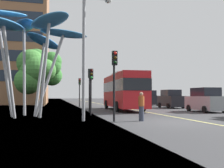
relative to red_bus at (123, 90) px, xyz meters
The scene contains 14 objects.
ground 11.91m from the red_bus, 95.31° to the right, with size 120.00×240.00×0.10m.
red_bus is the anchor object (origin of this frame).
leaf_sculpture 11.34m from the red_bus, 144.26° to the right, with size 8.16×7.10×7.40m.
traffic_light_kerb_near 11.21m from the red_bus, 108.20° to the right, with size 0.28×0.42×3.98m.
traffic_light_kerb_far 7.15m from the red_bus, 125.29° to the right, with size 0.28×0.42×3.47m.
traffic_light_island_mid 4.42m from the red_bus, 149.12° to the right, with size 0.28×0.42×3.84m.
traffic_light_opposite 7.74m from the red_bus, 118.98° to the left, with size 0.28×0.42×3.63m.
car_parked_mid 7.87m from the red_bus, 33.28° to the right, with size 2.09×4.09×2.17m.
car_parked_far 7.39m from the red_bus, 23.65° to the left, with size 2.04×3.86×2.16m.
car_side_street 12.32m from the red_bus, 56.54° to the left, with size 1.97×3.84×2.23m.
street_lamp 11.32m from the red_bus, 115.61° to the right, with size 1.76×0.44×7.45m.
tree_pavement_near 10.51m from the red_bus, 152.75° to the left, with size 4.48×3.74×6.70m.
tree_pavement_far 14.61m from the red_bus, 124.70° to the left, with size 5.36×5.19×8.15m.
pedestrian 10.88m from the red_bus, 100.13° to the right, with size 0.34×0.34×1.66m.
Camera 1 is at (-6.42, -12.55, 1.46)m, focal length 39.82 mm.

